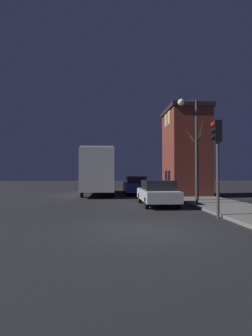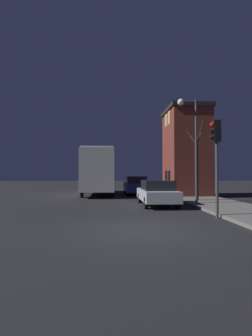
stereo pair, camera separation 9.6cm
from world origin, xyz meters
TOP-DOWN VIEW (x-y plane):
  - ground_plane at (0.00, 0.00)m, footprint 120.00×120.00m
  - brick_building at (5.25, 12.63)m, footprint 3.28×4.51m
  - streetlamp at (3.67, 6.34)m, footprint 1.16×0.39m
  - traffic_light at (3.32, 1.96)m, footprint 0.43×0.24m
  - bare_tree at (4.55, 7.95)m, footprint 1.12×1.49m
  - bus at (-1.98, 14.72)m, footprint 2.56×9.04m
  - car_near_lane at (1.66, 6.35)m, footprint 1.82×4.45m
  - car_mid_lane at (1.26, 14.39)m, footprint 1.87×4.72m
  - car_far_lane at (1.68, 23.10)m, footprint 1.86×4.56m

SIDE VIEW (x-z plane):
  - ground_plane at x=0.00m, z-range 0.00..0.00m
  - car_far_lane at x=1.68m, z-range 0.05..1.38m
  - car_near_lane at x=1.66m, z-range 0.03..1.49m
  - car_mid_lane at x=1.26m, z-range 0.02..1.62m
  - bus at x=-1.98m, z-range 0.35..4.21m
  - bare_tree at x=4.55m, z-range -0.18..4.78m
  - traffic_light at x=3.32m, z-range 0.89..4.92m
  - brick_building at x=5.25m, z-range 0.16..7.25m
  - streetlamp at x=3.67m, z-range 1.15..7.20m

